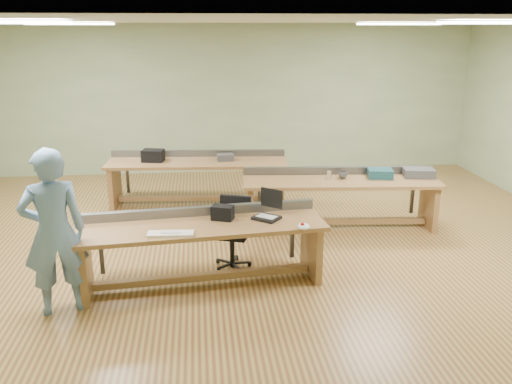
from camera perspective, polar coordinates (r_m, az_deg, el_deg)
floor at (r=7.72m, az=-0.65°, el=-5.30°), size 10.00×10.00×0.00m
ceiling at (r=7.14m, az=-0.74°, el=17.58°), size 10.00×10.00×0.00m
wall_back at (r=11.22m, az=-2.71°, el=9.68°), size 10.00×0.04×3.00m
wall_front at (r=3.49m, az=5.78°, el=-7.31°), size 10.00×0.04×3.00m
fluor_panels at (r=7.14m, az=-0.74°, el=17.34°), size 6.20×3.50×0.03m
workbench_front at (r=6.36m, az=-5.68°, el=-5.00°), size 2.90×1.03×0.86m
workbench_mid at (r=8.23m, az=8.85°, el=0.05°), size 2.96×1.01×0.86m
workbench_back at (r=9.30m, az=-6.17°, el=2.16°), size 3.08×1.04×0.86m
person at (r=5.97m, az=-20.52°, el=-4.00°), size 0.76×0.61×1.80m
laptop_base at (r=6.41m, az=1.11°, el=-2.73°), size 0.38×0.37×0.03m
laptop_screen at (r=6.43m, az=1.66°, el=-0.64°), size 0.24×0.19×0.23m
keyboard at (r=6.00m, az=-8.99°, el=-4.37°), size 0.51×0.20×0.03m
trackball_mouse at (r=6.10m, az=5.03°, el=-3.63°), size 0.17×0.19×0.07m
camera_bag at (r=6.38m, az=-3.53°, el=-2.18°), size 0.29×0.24×0.17m
task_chair at (r=6.88m, az=-2.44°, el=-5.24°), size 0.61×0.61×0.89m
parts_bin_teal at (r=8.36m, az=12.93°, el=1.92°), size 0.41×0.33×0.13m
parts_bin_grey at (r=8.56m, az=16.75°, el=1.96°), size 0.50×0.37×0.12m
mug at (r=8.22m, az=9.13°, el=1.79°), size 0.16×0.16×0.10m
drinks_can at (r=8.15m, az=7.70°, el=1.78°), size 0.07×0.07×0.12m
storage_box_back at (r=9.29m, az=-10.78°, el=3.79°), size 0.40×0.32×0.20m
tray_back at (r=9.22m, az=-3.24°, el=3.66°), size 0.29×0.23×0.11m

